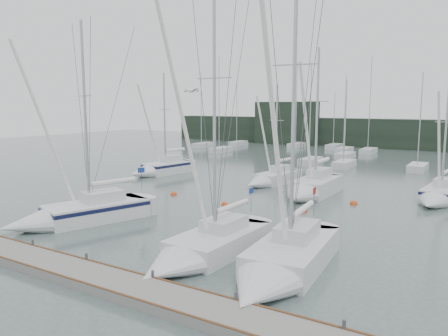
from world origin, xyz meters
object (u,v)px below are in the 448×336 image
at_px(sailboat_near_left, 70,216).
at_px(buoy_a, 225,205).
at_px(sailboat_near_right, 279,267).
at_px(sailboat_mid_b, 269,180).
at_px(sailboat_near_center, 197,252).
at_px(buoy_b, 303,212).
at_px(buoy_d, 354,204).
at_px(sailboat_mid_c, 310,189).
at_px(buoy_c, 174,195).
at_px(sailboat_mid_d, 438,196).
at_px(sailboat_mid_a, 159,169).

xyz_separation_m(sailboat_near_left, buoy_a, (5.48, 9.73, -0.59)).
distance_m(sailboat_near_right, sailboat_mid_b, 22.48).
relative_size(sailboat_near_center, buoy_a, 29.28).
bearing_deg(buoy_b, sailboat_mid_b, 128.92).
xyz_separation_m(sailboat_near_left, buoy_b, (11.28, 10.92, -0.59)).
bearing_deg(buoy_d, sailboat_mid_c, 169.86).
bearing_deg(buoy_c, sailboat_mid_d, 23.20).
height_order(sailboat_mid_d, buoy_c, sailboat_mid_d).
height_order(sailboat_mid_b, buoy_a, sailboat_mid_b).
bearing_deg(buoy_c, sailboat_near_left, -89.48).
height_order(buoy_b, buoy_d, buoy_b).
bearing_deg(sailboat_mid_c, buoy_d, -9.26).
distance_m(sailboat_mid_b, sailboat_mid_d, 14.39).
xyz_separation_m(buoy_a, buoy_d, (8.23, 5.36, 0.00)).
xyz_separation_m(sailboat_near_center, buoy_a, (-5.16, 10.93, -0.50)).
xyz_separation_m(sailboat_mid_b, sailboat_mid_c, (5.21, -3.27, 0.14)).
distance_m(buoy_a, buoy_b, 5.93).
bearing_deg(sailboat_near_right, buoy_a, 126.33).
height_order(sailboat_mid_b, sailboat_mid_c, sailboat_mid_c).
bearing_deg(buoy_d, sailboat_mid_a, 171.86).
height_order(sailboat_near_center, sailboat_mid_b, sailboat_near_center).
bearing_deg(sailboat_near_center, buoy_b, 89.05).
relative_size(sailboat_mid_a, buoy_d, 19.85).
height_order(sailboat_near_center, buoy_a, sailboat_near_center).
xyz_separation_m(sailboat_near_left, sailboat_near_right, (14.86, -1.03, -0.03)).
bearing_deg(sailboat_mid_b, sailboat_mid_a, -167.55).
height_order(sailboat_near_left, sailboat_mid_d, sailboat_near_left).
bearing_deg(sailboat_mid_d, buoy_a, -139.73).
distance_m(sailboat_mid_a, buoy_d, 22.00).
bearing_deg(sailboat_near_center, sailboat_mid_b, 108.36).
distance_m(sailboat_mid_d, buoy_b, 11.19).
bearing_deg(sailboat_mid_a, buoy_d, 0.83).
height_order(sailboat_mid_c, buoy_a, sailboat_mid_c).
bearing_deg(sailboat_near_left, buoy_a, 79.06).
distance_m(sailboat_near_left, buoy_c, 10.67).
bearing_deg(buoy_a, sailboat_near_right, -48.90).
bearing_deg(buoy_d, sailboat_near_center, -100.67).
xyz_separation_m(sailboat_mid_c, buoy_a, (-4.46, -6.03, -0.64)).
xyz_separation_m(sailboat_near_left, sailboat_mid_c, (9.94, 15.76, 0.05)).
relative_size(sailboat_mid_d, buoy_c, 18.63).
xyz_separation_m(sailboat_mid_c, buoy_c, (-10.03, -5.10, -0.64)).
bearing_deg(sailboat_near_left, sailboat_mid_a, 132.32).
relative_size(sailboat_mid_a, buoy_a, 22.85).
distance_m(sailboat_mid_b, sailboat_mid_c, 6.15).
bearing_deg(buoy_d, sailboat_mid_b, 156.26).
distance_m(sailboat_near_left, buoy_a, 11.18).
distance_m(sailboat_near_right, sailboat_mid_d, 20.37).
distance_m(sailboat_mid_c, buoy_d, 3.88).
distance_m(sailboat_near_right, sailboat_mid_a, 29.92).
distance_m(sailboat_near_left, sailboat_mid_c, 18.63).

